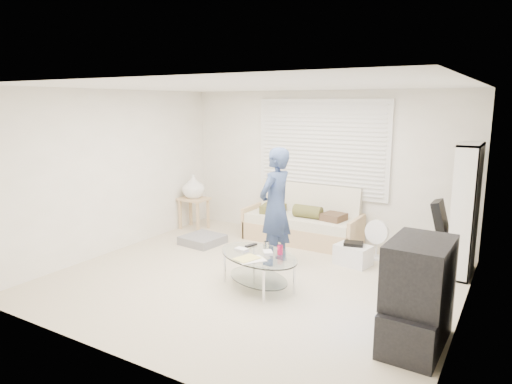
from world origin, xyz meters
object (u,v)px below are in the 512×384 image
Objects in this scene: bookshelf at (465,210)px; futon_sofa at (303,223)px; tv_unit at (418,295)px; coffee_table at (258,261)px.

futon_sofa is at bearing 174.34° from bookshelf.
tv_unit is 2.04m from coffee_table.
futon_sofa is at bearing 99.82° from coffee_table.
bookshelf is (2.48, -0.25, 0.58)m from futon_sofa.
coffee_table is at bearing -139.17° from bookshelf.
futon_sofa is at bearing 133.36° from tv_unit.
futon_sofa is 2.56m from bookshelf.
futon_sofa is 1.85× the size of tv_unit.
tv_unit is 0.76× the size of coffee_table.
tv_unit reaches higher than coffee_table.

